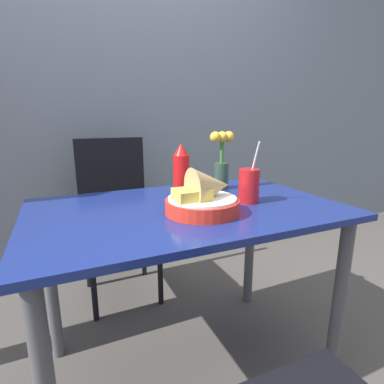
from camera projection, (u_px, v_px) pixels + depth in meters
name	position (u px, v px, depth m)	size (l,w,h in m)	color
ground_plane	(188.00, 365.00, 1.30)	(12.00, 12.00, 0.00)	#4C4742
wall_window	(120.00, 78.00, 1.99)	(7.00, 0.06, 2.60)	slate
dining_table	(187.00, 233.00, 1.15)	(1.13, 0.71, 0.72)	navy
chair_far_window	(115.00, 204.00, 1.78)	(0.40, 0.40, 0.93)	black
food_basket	(205.00, 197.00, 1.03)	(0.26, 0.26, 0.16)	red
ketchup_bottle	(181.00, 171.00, 1.24)	(0.07, 0.07, 0.22)	red
drink_cup	(249.00, 187.00, 1.16)	(0.08, 0.08, 0.24)	red
flower_vase	(222.00, 160.00, 1.37)	(0.12, 0.07, 0.26)	#2D4738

